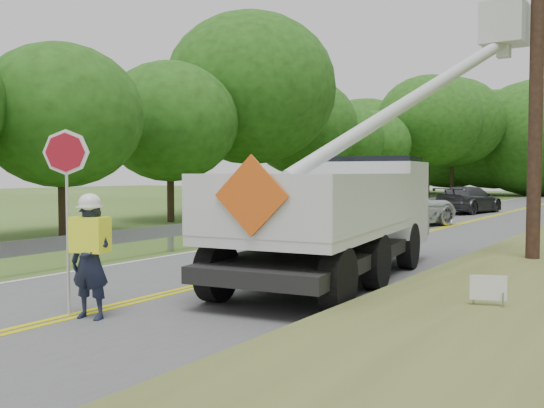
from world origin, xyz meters
The scene contains 10 objects.
ground centered at (0.00, 0.00, 0.00)m, with size 140.00×140.00×0.00m, color #36561A.
road centered at (0.00, 14.00, 0.01)m, with size 7.20×96.00×0.03m.
guardrail centered at (-4.02, 14.91, 0.55)m, with size 0.18×48.00×0.77m.
treeline_left centered at (-10.53, 31.90, 5.81)m, with size 11.07×53.34×10.76m.
flagger centered at (0.35, 0.59, 1.04)m, with size 1.10×0.56×2.85m.
bucket_truck centered at (1.86, 6.69, 1.63)m, with size 4.70×7.87×7.19m.
suv_silver centered at (-1.75, 17.87, 0.81)m, with size 2.61×5.66×1.57m, color silver.
suv_darkgrey centered at (-1.67, 27.68, 0.74)m, with size 2.03×4.99×1.45m, color #36373D.
stop_sign_permanent centered at (-4.99, 21.06, 1.36)m, with size 0.45×0.08×2.11m.
yard_sign centered at (5.41, 3.52, 0.53)m, with size 0.49×0.20×0.74m.
Camera 1 is at (7.59, -5.29, 2.21)m, focal length 39.62 mm.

